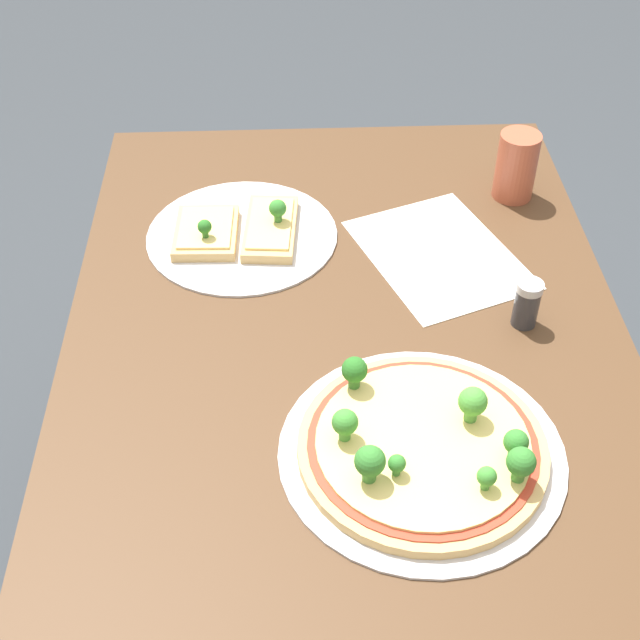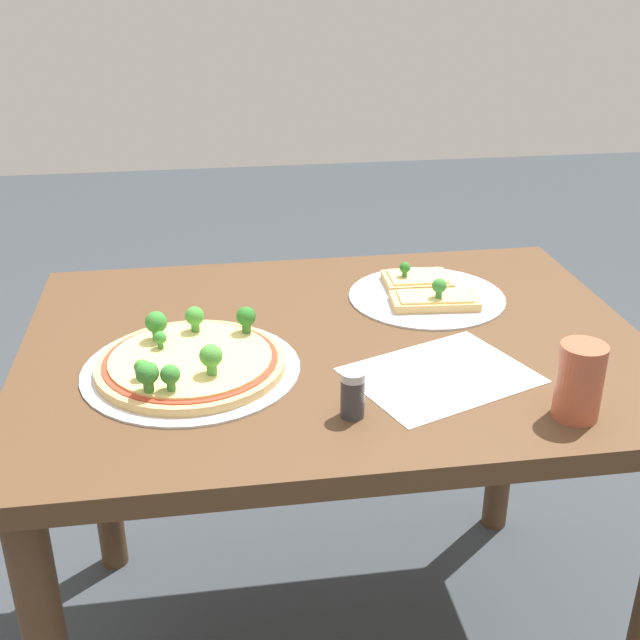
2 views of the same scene
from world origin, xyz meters
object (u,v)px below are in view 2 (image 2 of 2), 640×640
condiment_shaker (353,394)px  pizza_tray_slice (426,292)px  dining_table (335,393)px  drinking_cup (579,381)px  pizza_tray_whole (190,362)px

condiment_shaker → pizza_tray_slice: bearing=-118.8°
dining_table → condiment_shaker: 0.28m
dining_table → drinking_cup: 0.45m
pizza_tray_slice → dining_table: bearing=36.9°
dining_table → condiment_shaker: bearing=86.0°
drinking_cup → condiment_shaker: drinking_cup is taller
pizza_tray_slice → drinking_cup: drinking_cup is taller
pizza_tray_slice → drinking_cup: bearing=102.1°
pizza_tray_whole → pizza_tray_slice: size_ratio=1.16×
pizza_tray_whole → condiment_shaker: pizza_tray_whole is taller
drinking_cup → condiment_shaker: size_ratio=1.58×
pizza_tray_whole → drinking_cup: size_ratio=3.05×
dining_table → pizza_tray_slice: (-0.20, -0.15, 0.12)m
drinking_cup → dining_table: bearing=-44.8°
pizza_tray_slice → condiment_shaker: bearing=61.2°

